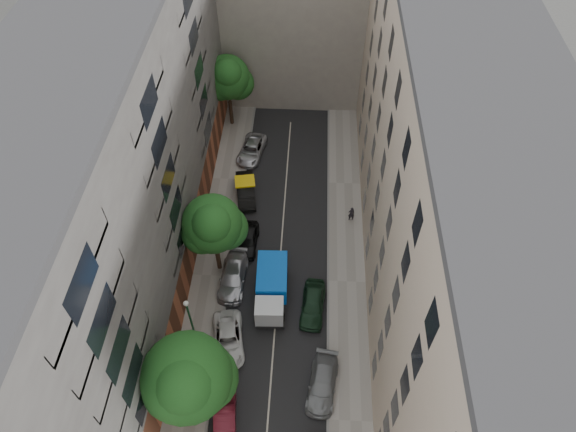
# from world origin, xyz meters

# --- Properties ---
(ground) EXTENTS (120.00, 120.00, 0.00)m
(ground) POSITION_xyz_m (0.00, 0.00, 0.00)
(ground) COLOR #4C4C49
(ground) RESTS_ON ground
(road_surface) EXTENTS (8.00, 44.00, 0.02)m
(road_surface) POSITION_xyz_m (0.00, 0.00, 0.01)
(road_surface) COLOR black
(road_surface) RESTS_ON ground
(sidewalk_left) EXTENTS (3.00, 44.00, 0.15)m
(sidewalk_left) POSITION_xyz_m (-5.50, 0.00, 0.07)
(sidewalk_left) COLOR gray
(sidewalk_left) RESTS_ON ground
(sidewalk_right) EXTENTS (3.00, 44.00, 0.15)m
(sidewalk_right) POSITION_xyz_m (5.50, 0.00, 0.07)
(sidewalk_right) COLOR gray
(sidewalk_right) RESTS_ON ground
(building_left) EXTENTS (8.00, 44.00, 20.00)m
(building_left) POSITION_xyz_m (-11.00, 0.00, 10.00)
(building_left) COLOR #4A4745
(building_left) RESTS_ON ground
(building_right) EXTENTS (8.00, 44.00, 20.00)m
(building_right) POSITION_xyz_m (11.00, 0.00, 10.00)
(building_right) COLOR #B8A48F
(building_right) RESTS_ON ground
(building_endcap) EXTENTS (18.00, 12.00, 18.00)m
(building_endcap) POSITION_xyz_m (0.00, 28.00, 9.00)
(building_endcap) COLOR gray
(building_endcap) RESTS_ON ground
(tarp_truck) EXTENTS (2.43, 5.71, 2.60)m
(tarp_truck) POSITION_xyz_m (-0.42, -1.76, 1.43)
(tarp_truck) COLOR black
(tarp_truck) RESTS_ON ground
(car_left_1) EXTENTS (1.89, 4.23, 1.35)m
(car_left_1) POSITION_xyz_m (-2.80, -11.40, 0.68)
(car_left_1) COLOR #4E0F19
(car_left_1) RESTS_ON ground
(car_left_2) EXTENTS (2.92, 4.98, 1.30)m
(car_left_2) POSITION_xyz_m (-3.30, -5.80, 0.65)
(car_left_2) COLOR silver
(car_left_2) RESTS_ON ground
(car_left_3) EXTENTS (2.21, 5.02, 1.43)m
(car_left_3) POSITION_xyz_m (-3.60, -0.41, 0.72)
(car_left_3) COLOR #B2B2B7
(car_left_3) RESTS_ON ground
(car_left_4) EXTENTS (1.72, 3.98, 1.34)m
(car_left_4) POSITION_xyz_m (-2.80, 3.40, 0.67)
(car_left_4) COLOR black
(car_left_4) RESTS_ON ground
(car_left_5) EXTENTS (2.37, 4.79, 1.51)m
(car_left_5) POSITION_xyz_m (-3.60, 9.00, 0.76)
(car_left_5) COLOR black
(car_left_5) RESTS_ON ground
(car_left_6) EXTENTS (2.96, 5.03, 1.31)m
(car_left_6) POSITION_xyz_m (-3.60, 14.60, 0.66)
(car_left_6) COLOR silver
(car_left_6) RESTS_ON ground
(car_right_1) EXTENTS (2.49, 4.81, 1.33)m
(car_right_1) POSITION_xyz_m (3.60, -8.80, 0.67)
(car_right_1) COLOR slate
(car_right_1) RESTS_ON ground
(car_right_2) EXTENTS (2.11, 4.50, 1.49)m
(car_right_2) POSITION_xyz_m (2.80, -2.60, 0.74)
(car_right_2) COLOR black
(car_right_2) RESTS_ON ground
(tree_near) EXTENTS (5.66, 5.44, 8.64)m
(tree_near) POSITION_xyz_m (-4.50, -11.11, 5.81)
(tree_near) COLOR #382619
(tree_near) RESTS_ON sidewalk_left
(tree_mid) EXTENTS (4.88, 4.53, 8.09)m
(tree_mid) POSITION_xyz_m (-4.81, 0.73, 5.60)
(tree_mid) COLOR #382619
(tree_mid) RESTS_ON sidewalk_left
(tree_far) EXTENTS (4.77, 4.41, 8.08)m
(tree_far) POSITION_xyz_m (-6.06, 19.12, 5.63)
(tree_far) COLOR #382619
(tree_far) RESTS_ON sidewalk_left
(lamp_post) EXTENTS (0.36, 0.36, 6.50)m
(lamp_post) POSITION_xyz_m (-5.42, -6.39, 4.15)
(lamp_post) COLOR #1A5D30
(lamp_post) RESTS_ON sidewalk_left
(pedestrian) EXTENTS (0.60, 0.44, 1.54)m
(pedestrian) POSITION_xyz_m (5.97, 6.54, 0.92)
(pedestrian) COLOR black
(pedestrian) RESTS_ON sidewalk_right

